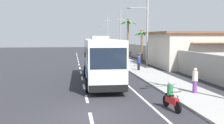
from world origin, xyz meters
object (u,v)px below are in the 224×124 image
Objects in this scene: pedestrian_far_walk at (139,59)px; utility_pole_mid at (147,26)px; pedestrian_near_kerb at (139,63)px; palm_second at (142,38)px; roadside_building at (217,49)px; motorcycle_trailing at (171,98)px; motorcycle_beside_bus at (110,64)px; palm_nearest at (128,31)px; coach_bus_foreground at (101,58)px; utility_pole_distant at (107,32)px; pedestrian_midwalk at (195,80)px; utility_pole_far at (121,32)px.

utility_pole_mid is at bearing -19.15° from pedestrian_far_walk.
pedestrian_far_walk is at bearing -132.38° from pedestrian_near_kerb.
palm_second reaches higher than roadside_building.
palm_second is (1.57, 8.04, -1.68)m from utility_pole_mid.
palm_second reaches higher than motorcycle_trailing.
motorcycle_beside_bus is at bearing 93.03° from motorcycle_trailing.
pedestrian_near_kerb is (2.91, -1.90, 0.30)m from motorcycle_beside_bus.
palm_nearest is at bearing 24.67° from pedestrian_far_walk.
palm_second is at bearing 65.40° from coach_bus_foreground.
pedestrian_far_walk is 14.36m from palm_nearest.
utility_pole_distant is 1.35× the size of palm_nearest.
utility_pole_mid reaches higher than motorcycle_beside_bus.
pedestrian_midwalk is at bearing -94.88° from utility_pole_mid.
utility_pole_mid reaches higher than utility_pole_distant.
utility_pole_distant is at bearing 90.62° from utility_pole_far.
palm_second is (1.53, -10.31, -1.09)m from utility_pole_far.
utility_pole_distant is 23.88m from palm_nearest.
motorcycle_trailing is at bearing -96.41° from utility_pole_far.
utility_pole_far is 1.28× the size of palm_nearest.
palm_nearest is (0.32, 12.81, -0.45)m from utility_pole_mid.
utility_pole_distant reaches higher than roadside_building.
motorcycle_trailing is 4.11m from pedestrian_midwalk.
utility_pole_far is at bearing -89.38° from utility_pole_distant.
coach_bus_foreground is 11.32m from pedestrian_far_walk.
palm_second is (2.96, 24.28, 2.48)m from pedestrian_midwalk.
utility_pole_distant is at bearing 90.25° from utility_pole_mid.
pedestrian_near_kerb is 11.78m from pedestrian_midwalk.
coach_bus_foreground is 9.15m from motorcycle_trailing.
utility_pole_distant is at bearing 103.61° from roadside_building.
utility_pole_distant is at bearing 29.26° from pedestrian_far_walk.
roadside_building is (13.19, 18.06, 1.59)m from motorcycle_trailing.
motorcycle_trailing is 1.19× the size of pedestrian_far_walk.
pedestrian_far_walk is at bearing 22.36° from motorcycle_beside_bus.
motorcycle_trailing is 0.20× the size of utility_pole_mid.
motorcycle_trailing is 14.89m from pedestrian_near_kerb.
motorcycle_beside_bus is 1.28× the size of pedestrian_near_kerb.
motorcycle_trailing is 22.42m from roadside_building.
roadside_building is at bearing 22.44° from pedestrian_midwalk.
motorcycle_trailing is 1.28× the size of pedestrian_near_kerb.
pedestrian_midwalk is 1.01× the size of pedestrian_far_walk.
pedestrian_far_walk is 10.24m from roadside_building.
utility_pole_mid is 0.57× the size of roadside_building.
utility_pole_distant reaches higher than utility_pole_far.
palm_nearest is (0.48, -23.88, -0.22)m from utility_pole_distant.
pedestrian_midwalk reaches higher than motorcycle_trailing.
pedestrian_far_walk is 19.69m from utility_pole_far.
palm_second is 11.91m from roadside_building.
pedestrian_midwalk is at bearing -150.08° from pedestrian_far_walk.
palm_nearest is at bearing 82.00° from motorcycle_trailing.
motorcycle_beside_bus is 0.22× the size of utility_pole_far.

